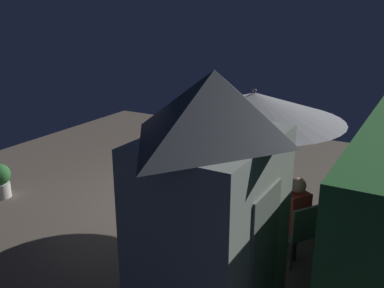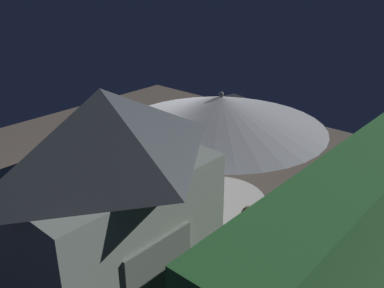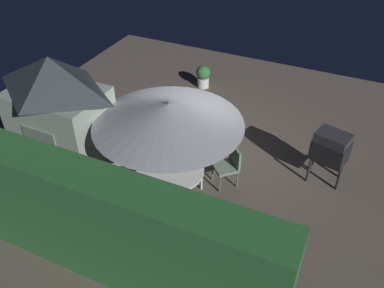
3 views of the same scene
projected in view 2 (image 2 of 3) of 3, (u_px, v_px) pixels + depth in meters
ground_plane at (151, 204)px, 7.23m from camera, size 11.00×11.00×0.00m
hedge_backdrop at (365, 232)px, 4.69m from camera, size 5.54×0.69×2.09m
garden_shed at (113, 234)px, 3.94m from camera, size 1.89×1.34×2.87m
patio_table at (218, 201)px, 5.98m from camera, size 1.33×1.33×0.74m
patio_umbrella at (221, 112)px, 5.45m from camera, size 2.76×2.76×2.30m
bbq_grill at (229, 115)px, 8.94m from camera, size 0.80×0.66×1.20m
chair_near_shed at (250, 264)px, 4.98m from camera, size 0.64×0.64×0.90m
chair_far_side at (210, 171)px, 7.22m from camera, size 0.65×0.65×0.90m
person_in_red at (249, 242)px, 4.96m from camera, size 0.42×0.39×1.26m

